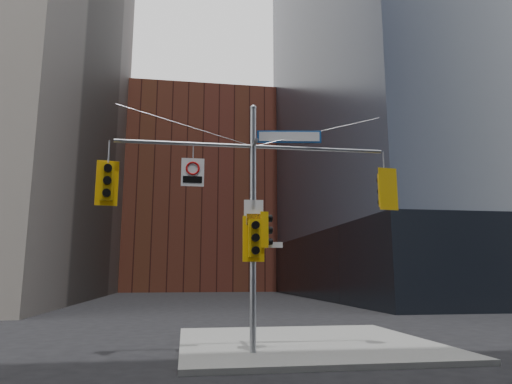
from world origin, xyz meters
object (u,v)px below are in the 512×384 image
object	(u,v)px
street_sign_blade	(289,137)
traffic_light_pole_side	(264,230)
signal_assembly	(253,199)
traffic_light_east_arm	(385,190)
traffic_light_west_arm	(107,182)
traffic_light_pole_front	(254,238)
regulatory_sign_arm	(193,171)

from	to	relation	value
street_sign_blade	traffic_light_pole_side	bearing A→B (deg)	-172.90
signal_assembly	traffic_light_east_arm	world-z (taller)	signal_assembly
traffic_light_west_arm	traffic_light_east_arm	distance (m)	8.19
traffic_light_west_arm	traffic_light_east_arm	world-z (taller)	traffic_light_west_arm
traffic_light_east_arm	signal_assembly	bearing A→B (deg)	-7.84
traffic_light_pole_side	traffic_light_east_arm	bearing A→B (deg)	-100.57
traffic_light_pole_side	traffic_light_pole_front	size ratio (longest dim) A/B	0.79
traffic_light_west_arm	traffic_light_pole_side	xyz separation A→B (m)	(4.44, 0.00, -1.28)
traffic_light_west_arm	street_sign_blade	bearing A→B (deg)	-9.74
traffic_light_east_arm	regulatory_sign_arm	world-z (taller)	regulatory_sign_arm
traffic_light_pole_side	street_sign_blade	xyz separation A→B (m)	(0.78, -0.01, 2.83)
signal_assembly	traffic_light_west_arm	xyz separation A→B (m)	(-4.12, 0.01, 0.38)
traffic_light_west_arm	street_sign_blade	distance (m)	5.44
traffic_light_west_arm	traffic_light_east_arm	size ratio (longest dim) A/B	1.01
traffic_light_pole_side	traffic_light_pole_front	world-z (taller)	traffic_light_pole_side
traffic_light_west_arm	traffic_light_pole_side	size ratio (longest dim) A/B	1.25
street_sign_blade	traffic_light_east_arm	bearing A→B (deg)	7.89
traffic_light_east_arm	street_sign_blade	bearing A→B (deg)	-7.90
traffic_light_west_arm	regulatory_sign_arm	distance (m)	2.39
signal_assembly	traffic_light_east_arm	bearing A→B (deg)	0.01
signal_assembly	traffic_light_pole_side	size ratio (longest dim) A/B	7.75
street_sign_blade	traffic_light_west_arm	bearing A→B (deg)	-172.17
traffic_light_pole_side	regulatory_sign_arm	size ratio (longest dim) A/B	1.26
signal_assembly	regulatory_sign_arm	world-z (taller)	signal_assembly
traffic_light_west_arm	traffic_light_pole_front	bearing A→B (deg)	-13.52
traffic_light_east_arm	traffic_light_pole_side	size ratio (longest dim) A/B	1.24
traffic_light_pole_front	regulatory_sign_arm	size ratio (longest dim) A/B	1.59
traffic_light_west_arm	traffic_light_pole_front	xyz separation A→B (m)	(4.12, -0.28, -1.54)
signal_assembly	regulatory_sign_arm	distance (m)	1.92
traffic_light_east_arm	traffic_light_pole_side	distance (m)	3.97
signal_assembly	traffic_light_west_arm	world-z (taller)	signal_assembly
traffic_light_pole_side	traffic_light_pole_front	distance (m)	0.50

